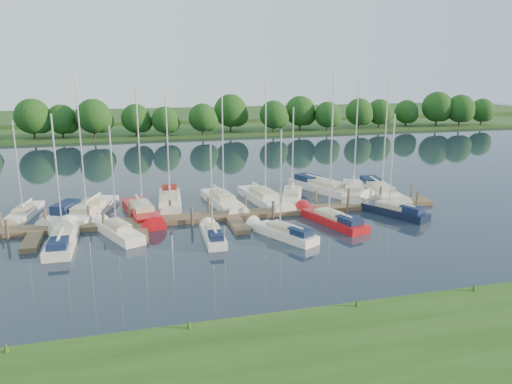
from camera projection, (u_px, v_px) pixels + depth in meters
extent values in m
plane|color=#192032|center=(253.00, 248.00, 37.10)|extent=(260.00, 260.00, 0.00)
cube|color=#1F4714|center=(344.00, 364.00, 22.04)|extent=(90.00, 10.00, 0.50)
cube|color=#4F3D2C|center=(230.00, 215.00, 44.55)|extent=(40.00, 2.00, 0.40)
cube|color=#4F3D2C|center=(32.00, 242.00, 37.73)|extent=(1.20, 4.00, 0.40)
cube|color=#4F3D2C|center=(140.00, 233.00, 39.73)|extent=(1.20, 4.00, 0.40)
cube|color=#4F3D2C|center=(238.00, 225.00, 41.74)|extent=(1.20, 4.00, 0.40)
cube|color=#4F3D2C|center=(327.00, 218.00, 43.75)|extent=(1.20, 4.00, 0.40)
cube|color=#4F3D2C|center=(408.00, 211.00, 45.75)|extent=(1.20, 4.00, 0.40)
cylinder|color=#473D33|center=(1.00, 223.00, 40.91)|extent=(0.24, 0.24, 2.00)
cylinder|color=#473D33|center=(46.00, 220.00, 41.77)|extent=(0.24, 0.24, 2.00)
cylinder|color=#473D33|center=(89.00, 217.00, 42.64)|extent=(0.24, 0.24, 2.00)
cylinder|color=#473D33|center=(130.00, 214.00, 43.51)|extent=(0.24, 0.24, 2.00)
cylinder|color=#473D33|center=(170.00, 211.00, 44.37)|extent=(0.24, 0.24, 2.00)
cylinder|color=#473D33|center=(209.00, 209.00, 45.24)|extent=(0.24, 0.24, 2.00)
cylinder|color=#473D33|center=(246.00, 206.00, 46.11)|extent=(0.24, 0.24, 2.00)
cylinder|color=#473D33|center=(281.00, 203.00, 46.97)|extent=(0.24, 0.24, 2.00)
cylinder|color=#473D33|center=(315.00, 201.00, 47.84)|extent=(0.24, 0.24, 2.00)
cylinder|color=#473D33|center=(348.00, 199.00, 48.71)|extent=(0.24, 0.24, 2.00)
cylinder|color=#473D33|center=(380.00, 196.00, 49.57)|extent=(0.24, 0.24, 2.00)
cylinder|color=#473D33|center=(411.00, 194.00, 50.44)|extent=(0.24, 0.24, 2.00)
cylinder|color=#473D33|center=(7.00, 232.00, 38.72)|extent=(0.24, 0.24, 2.00)
cylinder|color=#473D33|center=(104.00, 225.00, 40.53)|extent=(0.24, 0.24, 2.00)
cylinder|color=#473D33|center=(192.00, 218.00, 42.33)|extent=(0.24, 0.24, 2.00)
cylinder|color=#473D33|center=(273.00, 212.00, 44.14)|extent=(0.24, 0.24, 2.00)
cylinder|color=#473D33|center=(348.00, 206.00, 45.95)|extent=(0.24, 0.24, 2.00)
cylinder|color=#473D33|center=(417.00, 201.00, 47.75)|extent=(0.24, 0.24, 2.00)
cube|color=#22461A|center=(165.00, 129.00, 107.34)|extent=(180.00, 30.00, 0.60)
cube|color=#355826|center=(157.00, 116.00, 130.68)|extent=(220.00, 40.00, 1.40)
cylinder|color=#38281C|center=(32.00, 136.00, 87.92)|extent=(0.36, 0.36, 2.76)
sphere|color=#113B10|center=(29.00, 117.00, 87.11)|extent=(6.43, 6.43, 6.43)
sphere|color=#113B10|center=(39.00, 122.00, 87.86)|extent=(4.60, 4.60, 4.60)
cylinder|color=#38281C|center=(58.00, 136.00, 90.65)|extent=(0.36, 0.36, 2.11)
sphere|color=#113B10|center=(57.00, 121.00, 90.03)|extent=(4.91, 4.91, 4.91)
sphere|color=#113B10|center=(64.00, 125.00, 90.65)|extent=(3.51, 3.51, 3.51)
cylinder|color=#38281C|center=(101.00, 133.00, 91.13)|extent=(0.36, 0.36, 2.87)
sphere|color=#113B10|center=(100.00, 114.00, 90.28)|extent=(6.70, 6.70, 6.70)
sphere|color=#113B10|center=(108.00, 119.00, 91.06)|extent=(4.79, 4.79, 4.79)
cylinder|color=#38281C|center=(140.00, 132.00, 94.59)|extent=(0.36, 0.36, 2.29)
sphere|color=#113B10|center=(139.00, 118.00, 93.92)|extent=(5.35, 5.35, 5.35)
sphere|color=#113B10|center=(145.00, 121.00, 94.58)|extent=(3.82, 3.82, 3.82)
cylinder|color=#38281C|center=(175.00, 133.00, 94.62)|extent=(0.36, 0.36, 2.03)
sphere|color=#113B10|center=(175.00, 120.00, 94.02)|extent=(4.74, 4.74, 4.74)
sphere|color=#113B10|center=(180.00, 123.00, 94.62)|extent=(3.38, 3.38, 3.38)
cylinder|color=#38281C|center=(201.00, 130.00, 97.35)|extent=(0.36, 0.36, 2.43)
sphere|color=#113B10|center=(200.00, 115.00, 96.64)|extent=(5.67, 5.67, 5.67)
sphere|color=#113B10|center=(207.00, 119.00, 97.33)|extent=(4.05, 4.05, 4.05)
cylinder|color=#38281C|center=(236.00, 131.00, 97.54)|extent=(0.36, 0.36, 2.00)
sphere|color=#113B10|center=(236.00, 119.00, 96.95)|extent=(4.68, 4.68, 4.68)
sphere|color=#113B10|center=(240.00, 122.00, 97.55)|extent=(3.34, 3.34, 3.34)
cylinder|color=#38281C|center=(264.00, 130.00, 98.22)|extent=(0.36, 0.36, 2.27)
sphere|color=#113B10|center=(264.00, 116.00, 97.55)|extent=(5.30, 5.30, 5.30)
sphere|color=#113B10|center=(270.00, 120.00, 98.21)|extent=(3.78, 3.78, 3.78)
cylinder|color=#38281C|center=(294.00, 129.00, 100.47)|extent=(0.36, 0.36, 2.18)
sphere|color=#113B10|center=(294.00, 116.00, 99.83)|extent=(5.09, 5.09, 5.09)
sphere|color=#113B10|center=(299.00, 119.00, 100.46)|extent=(3.64, 3.64, 3.64)
cylinder|color=#38281C|center=(328.00, 125.00, 104.63)|extent=(0.36, 0.36, 2.84)
sphere|color=#113B10|center=(329.00, 108.00, 103.79)|extent=(6.62, 6.62, 6.62)
sphere|color=#113B10|center=(335.00, 113.00, 104.57)|extent=(4.73, 4.73, 4.73)
cylinder|color=#38281C|center=(352.00, 125.00, 104.07)|extent=(0.36, 0.36, 2.82)
sphere|color=#113B10|center=(353.00, 109.00, 103.24)|extent=(6.58, 6.58, 6.58)
sphere|color=#113B10|center=(359.00, 113.00, 104.01)|extent=(4.70, 4.70, 4.70)
cylinder|color=#38281C|center=(383.00, 125.00, 107.07)|extent=(0.36, 0.36, 2.30)
sphere|color=#113B10|center=(384.00, 112.00, 106.39)|extent=(5.38, 5.38, 5.38)
sphere|color=#113B10|center=(388.00, 115.00, 107.05)|extent=(3.84, 3.84, 3.84)
cylinder|color=#38281C|center=(407.00, 124.00, 106.67)|extent=(0.36, 0.36, 2.74)
sphere|color=#113B10|center=(408.00, 108.00, 105.86)|extent=(6.39, 6.39, 6.39)
sphere|color=#113B10|center=(413.00, 112.00, 106.61)|extent=(4.57, 4.57, 4.57)
cylinder|color=#38281C|center=(434.00, 124.00, 109.20)|extent=(0.36, 0.36, 2.30)
sphere|color=#113B10|center=(435.00, 111.00, 108.52)|extent=(5.37, 5.37, 5.37)
sphere|color=#113B10|center=(438.00, 114.00, 109.18)|extent=(3.83, 3.83, 3.83)
cylinder|color=#38281C|center=(462.00, 122.00, 110.44)|extent=(0.36, 0.36, 2.61)
sphere|color=#113B10|center=(463.00, 108.00, 109.67)|extent=(6.08, 6.08, 6.08)
sphere|color=#113B10|center=(467.00, 112.00, 110.40)|extent=(4.34, 4.34, 4.34)
cylinder|color=#38281C|center=(491.00, 122.00, 111.67)|extent=(0.36, 0.36, 2.63)
sphere|color=#113B10|center=(493.00, 107.00, 110.89)|extent=(6.14, 6.14, 6.14)
sphere|color=#113B10|center=(497.00, 111.00, 111.62)|extent=(4.38, 4.38, 4.38)
cube|color=white|center=(26.00, 214.00, 45.13)|extent=(2.59, 6.15, 0.94)
cone|color=white|center=(14.00, 224.00, 42.25)|extent=(1.15, 2.19, 0.83)
cube|color=#C2B995|center=(24.00, 209.00, 44.70)|extent=(1.66, 2.84, 0.43)
cylinder|color=silver|center=(18.00, 167.00, 43.48)|extent=(0.12, 0.12, 8.04)
cylinder|color=silver|center=(27.00, 203.00, 45.48)|extent=(0.52, 2.66, 0.10)
cylinder|color=white|center=(27.00, 203.00, 45.48)|extent=(0.57, 2.38, 0.20)
cube|color=white|center=(67.00, 217.00, 44.31)|extent=(3.83, 5.62, 1.04)
cone|color=white|center=(50.00, 226.00, 41.74)|extent=(1.47, 1.83, 0.89)
cube|color=#121E3F|center=(66.00, 208.00, 44.10)|extent=(2.51, 3.27, 0.94)
cube|color=white|center=(91.00, 213.00, 45.39)|extent=(5.05, 8.95, 1.22)
cone|color=white|center=(71.00, 228.00, 41.22)|extent=(2.11, 3.25, 1.21)
cube|color=#C2B995|center=(88.00, 206.00, 44.79)|extent=(2.96, 4.26, 0.56)
cylinder|color=silver|center=(81.00, 144.00, 43.00)|extent=(0.12, 0.12, 11.65)
cylinder|color=silver|center=(93.00, 198.00, 45.93)|extent=(1.34, 3.71, 0.10)
cylinder|color=white|center=(93.00, 198.00, 45.93)|extent=(1.29, 3.34, 0.20)
cube|color=#B01015|center=(141.00, 213.00, 45.45)|extent=(3.34, 7.97, 1.16)
cone|color=#B01015|center=(150.00, 225.00, 42.02)|extent=(1.49, 2.84, 1.08)
cube|color=#C2B995|center=(142.00, 206.00, 44.93)|extent=(2.14, 3.69, 0.53)
cylinder|color=silver|center=(139.00, 151.00, 43.36)|extent=(0.12, 0.12, 10.44)
cylinder|color=silver|center=(139.00, 199.00, 45.85)|extent=(0.64, 3.45, 0.10)
cylinder|color=white|center=(139.00, 199.00, 45.85)|extent=(0.68, 3.09, 0.20)
cube|color=white|center=(170.00, 203.00, 48.92)|extent=(2.68, 7.54, 1.18)
cone|color=white|center=(171.00, 213.00, 45.39)|extent=(1.25, 2.67, 1.04)
cube|color=#C2B995|center=(170.00, 196.00, 48.38)|extent=(1.83, 3.45, 0.54)
cube|color=maroon|center=(169.00, 189.00, 50.69)|extent=(1.63, 2.33, 0.59)
cylinder|color=silver|center=(168.00, 147.00, 46.86)|extent=(0.12, 0.12, 9.99)
cylinder|color=silver|center=(169.00, 189.00, 49.34)|extent=(0.38, 3.33, 0.10)
cylinder|color=white|center=(169.00, 189.00, 49.34)|extent=(0.45, 2.96, 0.20)
cube|color=white|center=(221.00, 203.00, 48.98)|extent=(3.02, 7.73, 1.20)
cone|color=white|center=(234.00, 213.00, 45.60)|extent=(1.37, 2.74, 1.05)
cube|color=#C2B995|center=(222.00, 196.00, 48.46)|extent=(1.99, 3.56, 0.54)
cylinder|color=silver|center=(223.00, 146.00, 46.93)|extent=(0.12, 0.12, 10.16)
cylinder|color=silver|center=(219.00, 189.00, 49.37)|extent=(0.52, 3.37, 0.10)
cylinder|color=white|center=(219.00, 189.00, 49.37)|extent=(0.57, 3.01, 0.20)
cube|color=white|center=(262.00, 200.00, 50.06)|extent=(3.34, 8.41, 1.24)
cone|color=white|center=(279.00, 210.00, 46.39)|extent=(1.51, 2.99, 1.14)
cube|color=#C2B995|center=(264.00, 193.00, 49.50)|extent=(2.18, 3.87, 0.56)
cylinder|color=silver|center=(266.00, 140.00, 47.84)|extent=(0.12, 0.12, 11.04)
cylinder|color=silver|center=(259.00, 186.00, 50.49)|extent=(0.58, 3.66, 0.10)
cylinder|color=white|center=(259.00, 186.00, 50.49)|extent=(0.63, 3.27, 0.20)
cube|color=white|center=(292.00, 198.00, 50.68)|extent=(4.02, 6.61, 1.12)
cone|color=white|center=(291.00, 206.00, 47.60)|extent=(1.66, 2.41, 0.90)
cube|color=#C2B995|center=(292.00, 192.00, 50.20)|extent=(2.31, 3.17, 0.51)
cylinder|color=silver|center=(293.00, 152.00, 48.88)|extent=(0.12, 0.12, 8.64)
cylinder|color=silver|center=(293.00, 186.00, 51.02)|extent=(1.15, 2.71, 0.10)
cylinder|color=white|center=(293.00, 186.00, 51.02)|extent=(1.13, 2.45, 0.20)
cube|color=white|center=(324.00, 190.00, 54.15)|extent=(5.73, 9.26, 1.21)
cone|color=white|center=(355.00, 198.00, 50.68)|extent=(2.36, 3.38, 1.26)
cube|color=#C2B995|center=(327.00, 183.00, 53.61)|extent=(3.28, 4.45, 0.55)
cube|color=#121E3F|center=(308.00, 178.00, 55.87)|extent=(2.65, 3.16, 0.61)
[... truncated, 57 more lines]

